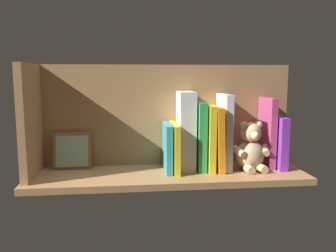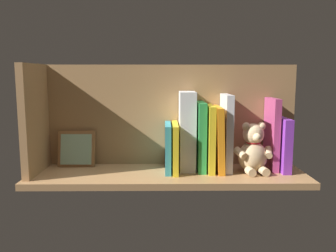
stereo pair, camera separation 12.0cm
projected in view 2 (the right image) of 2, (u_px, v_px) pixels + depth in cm
name	position (u px, v px, depth cm)	size (l,w,h in cm)	color
ground_plane	(168.00, 175.00, 122.74)	(94.99, 28.00, 2.20)	#A87A4C
shelf_back_panel	(168.00, 115.00, 131.53)	(94.99, 1.50, 37.36)	#9C7347
shelf_side_divider	(35.00, 119.00, 119.47)	(2.40, 22.00, 37.36)	#A87A4C
book_0	(281.00, 144.00, 124.48)	(2.93, 15.43, 18.72)	purple
book_1	(272.00, 134.00, 125.13)	(2.30, 13.07, 25.48)	#B23F72
teddy_bear	(253.00, 150.00, 121.08)	(14.13, 11.93, 17.51)	#D1B284
book_2	(226.00, 132.00, 123.88)	(2.50, 15.08, 26.88)	silver
book_3	(218.00, 139.00, 123.53)	(2.26, 16.34, 22.64)	orange
book_4	(210.00, 138.00, 123.73)	(2.24, 15.82, 23.11)	yellow
book_5	(201.00, 136.00, 124.23)	(2.74, 14.59, 24.16)	green
dictionary_thick_white	(187.00, 131.00, 124.73)	(5.58, 12.76, 27.81)	white
book_6	(175.00, 147.00, 123.21)	(1.89, 17.55, 16.79)	yellow
book_7	(168.00, 147.00, 123.70)	(2.05, 16.52, 16.66)	teal
picture_frame_leaning	(76.00, 149.00, 129.41)	(13.49, 4.26, 13.26)	brown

